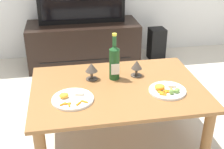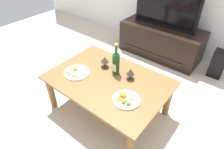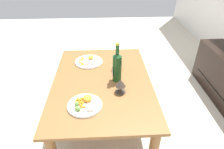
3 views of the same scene
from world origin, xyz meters
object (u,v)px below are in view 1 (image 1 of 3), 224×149
Objects in this scene: goblet_left at (91,69)px; dinner_plate_left at (72,99)px; dinner_plate_right at (167,90)px; tv_stand at (84,44)px; wine_bottle at (115,61)px; floor_speaker at (156,44)px; goblet_right at (137,66)px; dining_table at (118,95)px.

dinner_plate_left is (-0.15, -0.27, -0.08)m from goblet_left.
tv_stand is at bearing 105.56° from dinner_plate_right.
dinner_plate_left reaches higher than tv_stand.
tv_stand is at bearing 87.98° from goblet_left.
tv_stand is 1.32m from goblet_left.
tv_stand is 4.56× the size of dinner_plate_left.
wine_bottle is 1.27× the size of dinner_plate_left.
floor_speaker is (0.87, -0.01, -0.05)m from tv_stand.
floor_speaker is at bearing 65.53° from goblet_right.
floor_speaker is 1.55m from wine_bottle.
dining_table is at bearing -91.22° from wine_bottle.
dining_table is at bearing -85.25° from tv_stand.
floor_speaker is at bearing 54.41° from goblet_left.
dinner_plate_left is at bearing -120.06° from goblet_left.
wine_bottle is at bearing -84.67° from tv_stand.
tv_stand is 1.58m from dinner_plate_left.
goblet_left is 0.33m from goblet_right.
floor_speaker is 3.10× the size of goblet_right.
dining_table is 0.35m from dinner_plate_left.
goblet_right is at bearing 40.08° from dining_table.
dining_table is 0.24m from wine_bottle.
dinner_plate_right reaches higher than dinner_plate_left.
goblet_left is 0.47× the size of dinner_plate_left.
goblet_left is at bearing 150.55° from dinner_plate_right.
dining_table is 0.96× the size of tv_stand.
tv_stand is 10.12× the size of goblet_right.
tv_stand is 1.35m from goblet_right.
goblet_right is at bearing -77.37° from tv_stand.
goblet_left is at bearing -128.02° from floor_speaker.
wine_bottle is (0.00, 0.13, 0.21)m from dining_table.
dinner_plate_right is at bearing -29.45° from goblet_left.
dining_table is 0.35m from dinner_plate_right.
tv_stand is 1.63m from dinner_plate_right.
tv_stand is at bearing 95.33° from wine_bottle.
wine_bottle reaches higher than goblet_left.
dinner_plate_right is at bearing -108.18° from floor_speaker.
dining_table is 4.39× the size of dinner_plate_left.
dining_table is 1.44m from tv_stand.
wine_bottle reaches higher than tv_stand.
floor_speaker is 1.90m from dinner_plate_left.
goblet_right is (0.17, 0.02, -0.06)m from wine_bottle.
dinner_plate_left is at bearing -158.60° from dining_table.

